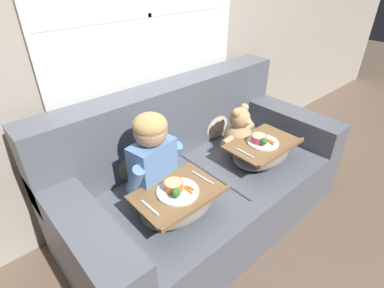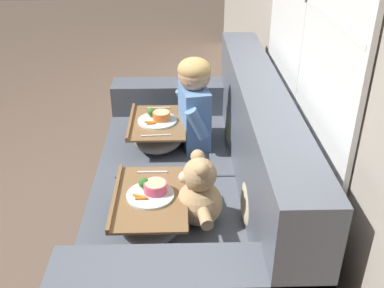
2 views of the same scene
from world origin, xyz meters
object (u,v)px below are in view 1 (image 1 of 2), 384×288
object	(u,v)px
couch	(199,179)
throw_pillow_behind_teddy	(214,118)
teddy_bear	(239,131)
lap_tray_teddy	(262,151)
throw_pillow_behind_child	(131,155)
lap_tray_child	(178,201)
child_figure	(152,153)

from	to	relation	value
couch	throw_pillow_behind_teddy	size ratio (longest dim) A/B	5.86
teddy_bear	lap_tray_teddy	xyz separation A→B (m)	(-0.00, -0.22, -0.07)
throw_pillow_behind_child	lap_tray_teddy	world-z (taller)	throw_pillow_behind_child
couch	lap_tray_child	bearing A→B (deg)	-148.42
couch	lap_tray_child	distance (m)	0.48
teddy_bear	lap_tray_child	xyz separation A→B (m)	(-0.76, -0.22, -0.07)
lap_tray_child	child_figure	bearing A→B (deg)	89.85
throw_pillow_behind_teddy	couch	bearing A→B (deg)	-148.26
throw_pillow_behind_child	teddy_bear	distance (m)	0.80
throw_pillow_behind_child	teddy_bear	world-z (taller)	teddy_bear
throw_pillow_behind_teddy	child_figure	xyz separation A→B (m)	(-0.76, -0.25, 0.14)
teddy_bear	lap_tray_teddy	bearing A→B (deg)	-90.40
throw_pillow_behind_teddy	teddy_bear	bearing A→B (deg)	-89.85
throw_pillow_behind_teddy	lap_tray_child	world-z (taller)	throw_pillow_behind_teddy
child_figure	lap_tray_teddy	world-z (taller)	child_figure
teddy_bear	child_figure	bearing A→B (deg)	179.71
couch	throw_pillow_behind_teddy	xyz separation A→B (m)	(0.38, 0.24, 0.26)
throw_pillow_behind_teddy	lap_tray_teddy	size ratio (longest dim) A/B	0.67
child_figure	lap_tray_child	bearing A→B (deg)	-90.15
throw_pillow_behind_teddy	lap_tray_child	size ratio (longest dim) A/B	0.71
couch	child_figure	xyz separation A→B (m)	(-0.38, -0.01, 0.40)
throw_pillow_behind_child	couch	bearing A→B (deg)	-31.74
throw_pillow_behind_teddy	teddy_bear	world-z (taller)	teddy_bear
throw_pillow_behind_teddy	child_figure	size ratio (longest dim) A/B	0.62
child_figure	lap_tray_child	xyz separation A→B (m)	(-0.00, -0.22, -0.22)
couch	teddy_bear	xyz separation A→B (m)	(0.38, -0.02, 0.25)
couch	lap_tray_teddy	world-z (taller)	couch
teddy_bear	couch	bearing A→B (deg)	177.38
couch	lap_tray_teddy	distance (m)	0.48
throw_pillow_behind_child	lap_tray_teddy	size ratio (longest dim) A/B	0.70
child_figure	teddy_bear	size ratio (longest dim) A/B	1.42
teddy_bear	lap_tray_teddy	distance (m)	0.23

